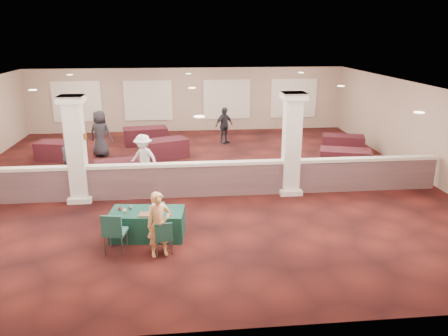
{
  "coord_description": "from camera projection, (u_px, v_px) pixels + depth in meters",
  "views": [
    {
      "loc": [
        -0.41,
        -14.34,
        4.95
      ],
      "look_at": [
        0.84,
        -2.0,
        1.05
      ],
      "focal_mm": 35.0,
      "sensor_mm": 36.0,
      "label": 1
    }
  ],
  "objects": [
    {
      "name": "knitting",
      "position": [
        147.0,
        214.0,
        10.56
      ],
      "size": [
        0.41,
        0.32,
        0.03
      ],
      "primitive_type": "cube",
      "rotation": [
        0.0,
        0.0,
        -0.11
      ],
      "color": "#AB511B",
      "rests_on": "near_table"
    },
    {
      "name": "far_table_front_left",
      "position": [
        121.0,
        170.0,
        15.07
      ],
      "size": [
        1.89,
        1.24,
        0.7
      ],
      "primitive_type": "cube",
      "rotation": [
        0.0,
        0.0,
        0.23
      ],
      "color": "black",
      "rests_on": "ground"
    },
    {
      "name": "near_table",
      "position": [
        147.0,
        224.0,
        10.9
      ],
      "size": [
        1.9,
        1.09,
        0.7
      ],
      "primitive_type": "cube",
      "rotation": [
        0.0,
        0.0,
        -0.11
      ],
      "color": "#0E332E",
      "rests_on": "ground"
    },
    {
      "name": "attendee_b",
      "position": [
        144.0,
        159.0,
        14.72
      ],
      "size": [
        1.17,
        0.95,
        1.67
      ],
      "primitive_type": "imported",
      "rotation": [
        0.0,
        0.0,
        -0.51
      ],
      "color": "white",
      "rests_on": "ground"
    },
    {
      "name": "far_table_front_center",
      "position": [
        164.0,
        149.0,
        17.76
      ],
      "size": [
        2.09,
        1.55,
        0.76
      ],
      "primitive_type": "cube",
      "rotation": [
        0.0,
        0.0,
        0.37
      ],
      "color": "black",
      "rests_on": "ground"
    },
    {
      "name": "far_table_back_right",
      "position": [
        343.0,
        143.0,
        18.69
      ],
      "size": [
        1.92,
        1.38,
        0.7
      ],
      "primitive_type": "cube",
      "rotation": [
        0.0,
        0.0,
        -0.33
      ],
      "color": "black",
      "rests_on": "ground"
    },
    {
      "name": "yarn_red",
      "position": [
        120.0,
        209.0,
        10.83
      ],
      "size": [
        0.1,
        0.1,
        0.1
      ],
      "primitive_type": "sphere",
      "color": "maroon",
      "rests_on": "near_table"
    },
    {
      "name": "ground",
      "position": [
        194.0,
        180.0,
        15.13
      ],
      "size": [
        16.0,
        16.0,
        0.0
      ],
      "primitive_type": "plane",
      "color": "#431410",
      "rests_on": "ground"
    },
    {
      "name": "attendee_a",
      "position": [
        72.0,
        158.0,
        14.67
      ],
      "size": [
        0.95,
        0.85,
        1.73
      ],
      "primitive_type": "imported",
      "rotation": [
        0.0,
        0.0,
        0.6
      ],
      "color": "black",
      "rests_on": "ground"
    },
    {
      "name": "conf_chair_side",
      "position": [
        114.0,
        230.0,
        10.04
      ],
      "size": [
        0.57,
        0.57,
        0.99
      ],
      "rotation": [
        0.0,
        0.0,
        -0.16
      ],
      "color": "#205B5E",
      "rests_on": "ground"
    },
    {
      "name": "far_table_front_right",
      "position": [
        345.0,
        159.0,
        16.29
      ],
      "size": [
        2.04,
        1.45,
        0.75
      ],
      "primitive_type": "cube",
      "rotation": [
        0.0,
        0.0,
        -0.31
      ],
      "color": "black",
      "rests_on": "ground"
    },
    {
      "name": "far_table_back_left",
      "position": [
        60.0,
        150.0,
        17.55
      ],
      "size": [
        1.92,
        1.21,
        0.72
      ],
      "primitive_type": "cube",
      "rotation": [
        0.0,
        0.0,
        -0.19
      ],
      "color": "black",
      "rests_on": "ground"
    },
    {
      "name": "wall_back",
      "position": [
        188.0,
        100.0,
        22.24
      ],
      "size": [
        16.0,
        0.04,
        3.2
      ],
      "primitive_type": "cube",
      "color": "gray",
      "rests_on": "ground"
    },
    {
      "name": "ceiling",
      "position": [
        192.0,
        87.0,
        14.17
      ],
      "size": [
        16.0,
        16.0,
        0.02
      ],
      "primitive_type": "cube",
      "color": "white",
      "rests_on": "wall_back"
    },
    {
      "name": "yarn_grey",
      "position": [
        130.0,
        207.0,
        10.89
      ],
      "size": [
        0.1,
        0.1,
        0.1
      ],
      "primitive_type": "sphere",
      "color": "#444448",
      "rests_on": "near_table"
    },
    {
      "name": "wall_front",
      "position": [
        210.0,
        248.0,
        7.06
      ],
      "size": [
        16.0,
        0.04,
        3.2
      ],
      "primitive_type": "cube",
      "color": "gray",
      "rests_on": "ground"
    },
    {
      "name": "woman",
      "position": [
        159.0,
        224.0,
        9.88
      ],
      "size": [
        0.64,
        0.51,
        1.54
      ],
      "primitive_type": "imported",
      "rotation": [
        0.0,
        0.0,
        0.29
      ],
      "color": "#FDB86E",
      "rests_on": "ground"
    },
    {
      "name": "sconce_left",
      "position": [
        65.0,
        137.0,
        12.74
      ],
      "size": [
        0.12,
        0.12,
        0.18
      ],
      "color": "brown",
      "rests_on": "column_left"
    },
    {
      "name": "partition_wall",
      "position": [
        195.0,
        179.0,
        13.54
      ],
      "size": [
        15.6,
        0.28,
        1.1
      ],
      "color": "brown",
      "rests_on": "ground"
    },
    {
      "name": "column_left",
      "position": [
        76.0,
        149.0,
        12.88
      ],
      "size": [
        0.72,
        0.72,
        3.2
      ],
      "color": "silver",
      "rests_on": "ground"
    },
    {
      "name": "scissors",
      "position": [
        170.0,
        215.0,
        10.54
      ],
      "size": [
        0.12,
        0.04,
        0.01
      ],
      "primitive_type": "cube",
      "rotation": [
        0.0,
        0.0,
        -0.11
      ],
      "color": "red",
      "rests_on": "near_table"
    },
    {
      "name": "laptop_screen",
      "position": [
        158.0,
        206.0,
        10.82
      ],
      "size": [
        0.31,
        0.04,
        0.21
      ],
      "primitive_type": "cube",
      "rotation": [
        0.0,
        0.0,
        -0.11
      ],
      "color": "silver",
      "rests_on": "near_table"
    },
    {
      "name": "column_right",
      "position": [
        292.0,
        143.0,
        13.51
      ],
      "size": [
        0.72,
        0.72,
        3.2
      ],
      "color": "silver",
      "rests_on": "ground"
    },
    {
      "name": "yarn_cream",
      "position": [
        125.0,
        211.0,
        10.69
      ],
      "size": [
        0.1,
        0.1,
        0.1
      ],
      "primitive_type": "sphere",
      "color": "beige",
      "rests_on": "near_table"
    },
    {
      "name": "laptop_base",
      "position": [
        158.0,
        212.0,
        10.75
      ],
      "size": [
        0.34,
        0.25,
        0.02
      ],
      "primitive_type": "cube",
      "rotation": [
        0.0,
        0.0,
        -0.11
      ],
      "color": "silver",
      "rests_on": "near_table"
    },
    {
      "name": "conf_chair_main",
      "position": [
        163.0,
        235.0,
        9.98
      ],
      "size": [
        0.48,
        0.48,
        0.83
      ],
      "rotation": [
        0.0,
        0.0,
        0.16
      ],
      "color": "#205B5E",
      "rests_on": "ground"
    },
    {
      "name": "attendee_c",
      "position": [
        224.0,
        125.0,
        19.92
      ],
      "size": [
        1.07,
        0.93,
        1.67
      ],
      "primitive_type": "imported",
      "rotation": [
        0.0,
        0.0,
        0.59
      ],
      "color": "black",
      "rests_on": "ground"
    },
    {
      "name": "screen_glow",
      "position": [
        158.0,
        206.0,
        10.82
      ],
      "size": [
        0.28,
        0.03,
        0.18
      ],
      "primitive_type": "cube",
      "rotation": [
        0.0,
        0.0,
        -0.11
      ],
      "color": "silver",
      "rests_on": "near_table"
    },
    {
      "name": "wall_right",
      "position": [
        419.0,
        130.0,
        15.42
      ],
      "size": [
        0.04,
        16.0,
        3.2
      ],
      "primitive_type": "cube",
      "color": "gray",
      "rests_on": "ground"
    },
    {
      "name": "attendee_d",
      "position": [
        100.0,
        134.0,
        17.81
      ],
      "size": [
        1.04,
        0.77,
        1.9
      ],
      "primitive_type": "imported",
      "rotation": [
        0.0,
        0.0,
        2.83
      ],
      "color": "black",
      "rests_on": "ground"
    },
    {
      "name": "far_table_back_center",
      "position": [
        146.0,
        136.0,
        19.84
      ],
      "size": [
        2.05,
        1.28,
        0.77
      ],
      "primitive_type": "cube",
      "rotation": [
        0.0,
        0.0,
        0.18
      ],
      "color": "black",
      "rests_on": "ground"
    },
    {
      "name": "sconce_right",
      "position": [
        85.0,
        136.0,
        12.8
      ],
      "size": [
        0.12,
        0.12,
        0.18
      ],
      "color": "brown",
      "rests_on": "column_left"
    }
  ]
}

